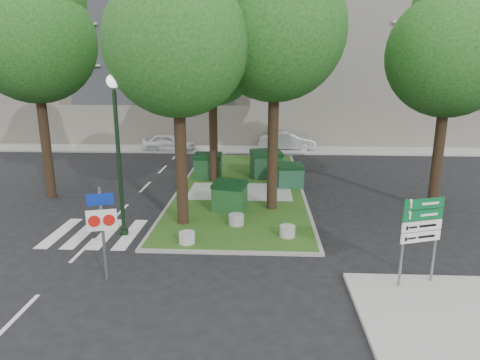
# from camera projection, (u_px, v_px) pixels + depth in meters

# --- Properties ---
(ground) EXTENTS (120.00, 120.00, 0.00)m
(ground) POSITION_uv_depth(u_px,v_px,m) (214.00, 253.00, 14.31)
(ground) COLOR black
(ground) RESTS_ON ground
(median_island) EXTENTS (6.00, 16.00, 0.12)m
(median_island) POSITION_uv_depth(u_px,v_px,m) (241.00, 187.00, 22.00)
(median_island) COLOR #224313
(median_island) RESTS_ON ground
(median_kerb) EXTENTS (6.30, 16.30, 0.10)m
(median_kerb) POSITION_uv_depth(u_px,v_px,m) (241.00, 187.00, 22.00)
(median_kerb) COLOR gray
(median_kerb) RESTS_ON ground
(sidewalk_corner) EXTENTS (5.00, 4.00, 0.12)m
(sidewalk_corner) POSITION_uv_depth(u_px,v_px,m) (460.00, 315.00, 10.59)
(sidewalk_corner) COLOR #999993
(sidewalk_corner) RESTS_ON ground
(building_sidewalk) EXTENTS (42.00, 3.00, 0.12)m
(building_sidewalk) POSITION_uv_depth(u_px,v_px,m) (241.00, 150.00, 32.17)
(building_sidewalk) COLOR #999993
(building_sidewalk) RESTS_ON ground
(zebra_crossing) EXTENTS (5.00, 3.00, 0.01)m
(zebra_crossing) POSITION_uv_depth(u_px,v_px,m) (119.00, 234.00, 15.94)
(zebra_crossing) COLOR silver
(zebra_crossing) RESTS_ON ground
(apartment_building) EXTENTS (41.00, 12.00, 16.00)m
(apartment_building) POSITION_uv_depth(u_px,v_px,m) (245.00, 45.00, 37.40)
(apartment_building) COLOR tan
(apartment_building) RESTS_ON ground
(tree_median_near_left) EXTENTS (5.20, 5.20, 10.53)m
(tree_median_near_left) POSITION_uv_depth(u_px,v_px,m) (179.00, 29.00, 15.00)
(tree_median_near_left) COLOR black
(tree_median_near_left) RESTS_ON ground
(tree_median_near_right) EXTENTS (5.60, 5.60, 11.46)m
(tree_median_near_right) POSITION_uv_depth(u_px,v_px,m) (278.00, 15.00, 16.59)
(tree_median_near_right) COLOR black
(tree_median_near_right) RESTS_ON ground
(tree_median_mid) EXTENTS (4.80, 4.80, 9.99)m
(tree_median_mid) POSITION_uv_depth(u_px,v_px,m) (214.00, 48.00, 21.34)
(tree_median_mid) COLOR black
(tree_median_mid) RESTS_ON ground
(tree_median_far) EXTENTS (5.80, 5.80, 11.93)m
(tree_median_far) POSITION_uv_depth(u_px,v_px,m) (277.00, 25.00, 23.74)
(tree_median_far) COLOR black
(tree_median_far) RESTS_ON ground
(tree_street_left) EXTENTS (5.40, 5.40, 11.00)m
(tree_street_left) POSITION_uv_depth(u_px,v_px,m) (35.00, 29.00, 18.64)
(tree_street_left) COLOR black
(tree_street_left) RESTS_ON ground
(tree_street_right) EXTENTS (5.00, 5.00, 10.06)m
(tree_street_right) POSITION_uv_depth(u_px,v_px,m) (453.00, 42.00, 16.98)
(tree_street_right) COLOR black
(tree_street_right) RESTS_ON ground
(dumpster_a) EXTENTS (1.51, 1.08, 1.39)m
(dumpster_a) POSITION_uv_depth(u_px,v_px,m) (208.00, 166.00, 23.47)
(dumpster_a) COLOR #0F3816
(dumpster_a) RESTS_ON median_island
(dumpster_b) EXTENTS (1.57, 1.27, 1.28)m
(dumpster_b) POSITION_uv_depth(u_px,v_px,m) (230.00, 196.00, 18.09)
(dumpster_b) COLOR #123F17
(dumpster_b) RESTS_ON median_island
(dumpster_c) EXTENTS (1.90, 1.54, 1.54)m
(dumpster_c) POSITION_uv_depth(u_px,v_px,m) (266.00, 164.00, 23.56)
(dumpster_c) COLOR black
(dumpster_c) RESTS_ON median_island
(dumpster_d) EXTENTS (1.43, 1.09, 1.23)m
(dumpster_d) POSITION_uv_depth(u_px,v_px,m) (290.00, 175.00, 21.70)
(dumpster_d) COLOR #133F26
(dumpster_d) RESTS_ON median_island
(bollard_left) EXTENTS (0.55, 0.55, 0.39)m
(bollard_left) POSITION_uv_depth(u_px,v_px,m) (187.00, 238.00, 14.76)
(bollard_left) COLOR #A7A6A2
(bollard_left) RESTS_ON median_island
(bollard_right) EXTENTS (0.56, 0.56, 0.40)m
(bollard_right) POSITION_uv_depth(u_px,v_px,m) (287.00, 231.00, 15.34)
(bollard_right) COLOR #9A9B96
(bollard_right) RESTS_ON median_island
(bollard_mid) EXTENTS (0.59, 0.59, 0.42)m
(bollard_mid) POSITION_uv_depth(u_px,v_px,m) (236.00, 220.00, 16.49)
(bollard_mid) COLOR gray
(bollard_mid) RESTS_ON median_island
(litter_bin) EXTENTS (0.38, 0.38, 0.66)m
(litter_bin) POSITION_uv_depth(u_px,v_px,m) (280.00, 162.00, 26.06)
(litter_bin) COLOR #B9CA17
(litter_bin) RESTS_ON median_island
(street_lamp) EXTENTS (0.46, 0.46, 5.80)m
(street_lamp) POSITION_uv_depth(u_px,v_px,m) (117.00, 137.00, 14.97)
(street_lamp) COLOR black
(street_lamp) RESTS_ON ground
(traffic_sign_pole) EXTENTS (0.82, 0.27, 2.79)m
(traffic_sign_pole) POSITION_uv_depth(u_px,v_px,m) (102.00, 222.00, 12.07)
(traffic_sign_pole) COLOR slate
(traffic_sign_pole) RESTS_ON ground
(directional_sign) EXTENTS (1.20, 0.43, 2.50)m
(directional_sign) POSITION_uv_depth(u_px,v_px,m) (421.00, 228.00, 11.63)
(directional_sign) COLOR slate
(directional_sign) RESTS_ON sidewalk_corner
(car_white) EXTENTS (3.96, 1.86, 1.31)m
(car_white) POSITION_uv_depth(u_px,v_px,m) (169.00, 143.00, 31.59)
(car_white) COLOR white
(car_white) RESTS_ON ground
(car_silver) EXTENTS (4.34, 1.85, 1.39)m
(car_silver) POSITION_uv_depth(u_px,v_px,m) (288.00, 141.00, 32.12)
(car_silver) COLOR #AFB2B8
(car_silver) RESTS_ON ground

